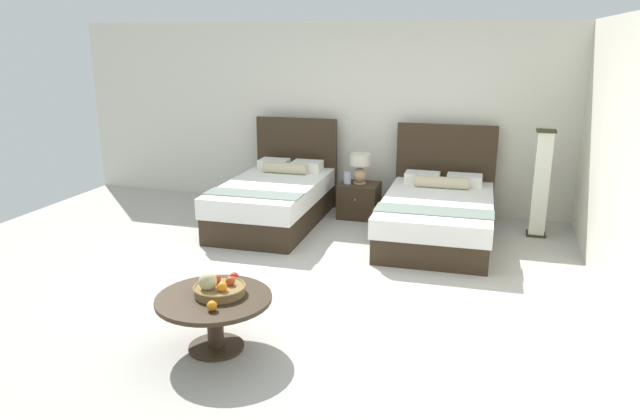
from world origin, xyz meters
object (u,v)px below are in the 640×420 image
table_lamp (360,166)px  floor_lamp_corner (541,184)px  nightstand (359,200)px  coffee_table (214,309)px  loose_orange (212,306)px  bed_near_window (275,199)px  bed_near_corner (438,214)px  fruit_bowl (218,288)px  loose_apple (234,277)px  vase (347,178)px

table_lamp → floor_lamp_corner: (2.33, -0.17, -0.05)m
table_lamp → nightstand: bearing=-90.0°
coffee_table → floor_lamp_corner: 4.58m
nightstand → loose_orange: size_ratio=6.85×
bed_near_window → loose_orange: bed_near_window is taller
coffee_table → loose_orange: (0.10, -0.23, 0.14)m
bed_near_corner → table_lamp: size_ratio=5.37×
bed_near_window → fruit_bowl: 3.34m
fruit_bowl → loose_apple: size_ratio=5.68×
floor_lamp_corner → bed_near_window: bearing=-171.9°
bed_near_corner → coffee_table: size_ratio=2.42×
fruit_bowl → loose_apple: 0.29m
nightstand → vase: vase is taller
fruit_bowl → vase: bearing=88.8°
bed_near_window → fruit_bowl: (0.77, -3.24, 0.18)m
bed_near_window → floor_lamp_corner: bearing=8.1°
loose_orange → nightstand: bearing=87.9°
table_lamp → bed_near_window: bearing=-147.6°
loose_apple → vase: bearing=88.8°
loose_apple → nightstand: bearing=86.3°
table_lamp → loose_apple: table_lamp is taller
bed_near_window → loose_apple: size_ratio=29.73×
vase → loose_orange: size_ratio=2.12×
coffee_table → loose_apple: loose_apple is taller
bed_near_window → vase: (0.85, 0.58, 0.22)m
bed_near_window → fruit_bowl: bed_near_window is taller
bed_near_corner → nightstand: size_ratio=4.16×
nightstand → coffee_table: (-0.25, -3.91, 0.11)m
bed_near_window → bed_near_corner: bed_near_window is taller
nightstand → bed_near_window: bearing=-148.4°
coffee_table → loose_orange: size_ratio=11.76×
nightstand → coffee_table: bearing=-93.7°
table_lamp → fruit_bowl: bearing=-93.5°
vase → loose_apple: 3.53m
floor_lamp_corner → bed_near_corner: bearing=-158.6°
bed_near_corner → fruit_bowl: 3.54m
bed_near_corner → loose_apple: size_ratio=30.19×
coffee_table → vase: bearing=88.6°
bed_near_window → nightstand: bed_near_window is taller
bed_near_window → nightstand: size_ratio=4.10×
table_lamp → floor_lamp_corner: bearing=-4.1°
loose_apple → floor_lamp_corner: size_ratio=0.05×
vase → coffee_table: vase is taller
loose_apple → floor_lamp_corner: bearing=53.2°
bed_near_corner → loose_apple: (-1.37, -2.96, 0.18)m
bed_near_window → nightstand: (1.01, 0.62, -0.09)m
vase → nightstand: bearing=14.1°
floor_lamp_corner → coffee_table: bearing=-124.4°
nightstand → vase: (-0.16, -0.04, 0.32)m
bed_near_window → table_lamp: bearing=32.4°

